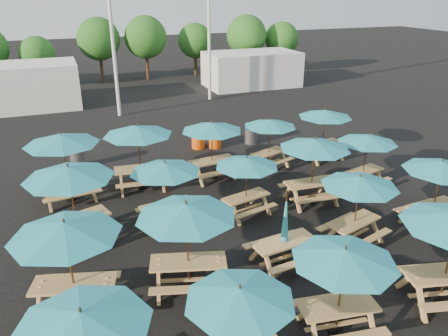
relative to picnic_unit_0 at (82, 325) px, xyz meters
name	(u,v)px	position (x,y,z in m)	size (l,w,h in m)	color
ground	(239,213)	(5.44, 6.12, -2.06)	(120.00, 120.00, 0.00)	black
picnic_unit_0	(82,325)	(0.00, 0.00, 0.00)	(2.96, 2.96, 2.34)	tan
picnic_unit_1	(66,233)	(-0.13, 2.96, 0.11)	(3.11, 3.11, 2.47)	tan
picnic_unit_2	(69,176)	(0.11, 6.11, 0.18)	(3.27, 3.27, 2.55)	tan
picnic_unit_3	(62,142)	(0.03, 9.25, 0.18)	(2.95, 2.95, 2.55)	tan
picnic_unit_4	(240,299)	(2.79, -0.12, -0.20)	(2.30, 2.30, 2.12)	tan
picnic_unit_5	(186,214)	(2.64, 2.86, 0.10)	(3.10, 3.10, 2.46)	tan
picnic_unit_6	(165,170)	(2.94, 6.24, -0.12)	(2.56, 2.56, 2.21)	tan
picnic_unit_7	(138,133)	(2.69, 9.36, 0.17)	(2.84, 2.84, 2.53)	tan
picnic_unit_8	(344,259)	(5.28, 0.13, -0.10)	(2.56, 2.56, 2.23)	tan
picnic_unit_9	(284,235)	(5.41, 2.89, -1.11)	(1.96, 1.76, 2.29)	tan
picnic_unit_10	(247,165)	(5.61, 5.97, -0.22)	(2.56, 2.56, 2.09)	tan
picnic_unit_11	(212,129)	(5.56, 9.27, 0.02)	(2.67, 2.67, 2.37)	tan
picnic_unit_13	(360,185)	(7.94, 3.16, -0.11)	(2.80, 2.80, 2.22)	tan
picnic_unit_14	(315,147)	(8.16, 5.96, 0.07)	(2.59, 2.59, 2.43)	tan
picnic_unit_15	(270,125)	(8.19, 9.46, -0.15)	(2.82, 2.82, 2.17)	tan
picnic_unit_17	(441,169)	(10.91, 3.06, -0.04)	(2.55, 2.55, 2.30)	tan
picnic_unit_18	(367,141)	(10.67, 6.32, -0.15)	(2.68, 2.68, 2.18)	tan
picnic_unit_19	(325,116)	(10.91, 9.52, -0.03)	(2.64, 2.64, 2.31)	tan
waste_bin_0	(77,156)	(0.53, 12.49, -1.56)	(0.61, 0.61, 0.98)	gray
waste_bin_1	(198,138)	(6.12, 12.89, -1.56)	(0.61, 0.61, 0.98)	#DD540D
waste_bin_2	(215,138)	(6.92, 12.70, -1.56)	(0.61, 0.61, 0.98)	#DD540D
waste_bin_3	(251,134)	(8.81, 12.66, -1.56)	(0.61, 0.61, 0.98)	gray
mast_0	(110,11)	(3.44, 20.12, 3.94)	(0.20, 0.20, 12.00)	silver
mast_1	(209,7)	(9.94, 22.12, 3.94)	(0.20, 0.20, 12.00)	silver
event_tent_0	(12,87)	(-2.56, 24.12, -0.66)	(8.00, 4.00, 2.80)	silver
event_tent_1	(252,69)	(14.44, 25.12, -0.76)	(7.00, 4.00, 2.60)	silver
tree_2	(37,54)	(-0.95, 29.77, 0.57)	(2.59, 2.59, 3.93)	#382314
tree_3	(99,39)	(3.69, 30.83, 1.35)	(3.36, 3.36, 5.09)	#382314
tree_4	(145,37)	(7.34, 30.38, 1.40)	(3.41, 3.41, 5.17)	#382314
tree_5	(195,41)	(11.66, 30.79, 0.92)	(2.94, 2.94, 4.45)	#382314
tree_6	(246,35)	(15.67, 29.01, 1.37)	(3.38, 3.38, 5.13)	#382314
tree_7	(282,39)	(19.07, 29.04, 0.94)	(2.95, 2.95, 4.48)	#382314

